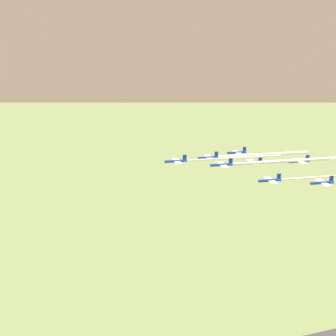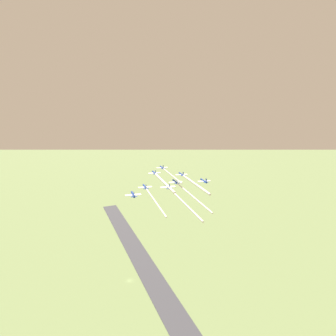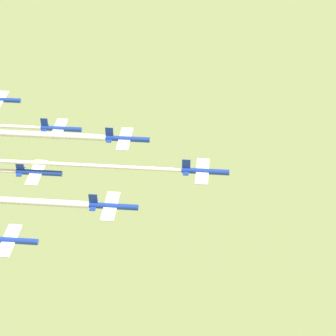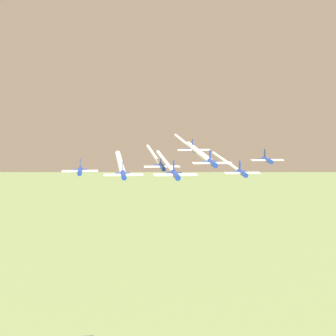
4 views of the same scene
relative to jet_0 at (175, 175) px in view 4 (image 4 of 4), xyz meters
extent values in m
cylinder|color=#19389E|center=(0.24, 0.26, -0.04)|extent=(6.88, 7.14, 1.08)
cube|color=white|center=(-0.16, -0.17, -0.04)|extent=(7.59, 7.40, 0.18)
cube|color=#19389E|center=(-2.26, -2.37, 1.31)|extent=(1.18, 1.23, 2.16)
cube|color=#19389E|center=(-2.26, -2.37, -0.04)|extent=(3.02, 2.95, 0.12)
cylinder|color=#19389E|center=(-17.52, -4.80, 0.29)|extent=(6.88, 7.14, 1.08)
cube|color=white|center=(-17.93, -5.22, 0.29)|extent=(7.59, 7.40, 0.18)
cube|color=#19389E|center=(-20.03, -7.43, 1.64)|extent=(1.18, 1.23, 2.16)
cube|color=#19389E|center=(-20.03, -7.43, 0.29)|extent=(3.02, 2.95, 0.12)
cylinder|color=#19389E|center=(-3.97, -17.73, -2.02)|extent=(6.88, 7.14, 1.08)
cube|color=white|center=(-4.38, -18.16, -2.02)|extent=(7.59, 7.40, 0.18)
cube|color=#19389E|center=(-6.48, -20.36, -0.67)|extent=(1.18, 1.23, 2.16)
cube|color=#19389E|center=(-6.48, -20.36, -2.02)|extent=(3.02, 2.95, 0.12)
cylinder|color=#19389E|center=(-35.29, -9.85, -3.95)|extent=(6.88, 7.14, 1.08)
cube|color=white|center=(-35.70, -10.28, -3.95)|extent=(7.59, 7.40, 0.18)
cube|color=#19389E|center=(-37.80, -12.48, -2.60)|extent=(1.18, 1.23, 2.16)
cube|color=#19389E|center=(-37.80, -12.48, -3.95)|extent=(3.02, 2.95, 0.12)
cylinder|color=#19389E|center=(-21.74, -22.78, -2.27)|extent=(6.88, 7.14, 1.08)
cube|color=white|center=(-22.14, -23.21, -2.27)|extent=(7.59, 7.40, 0.18)
cube|color=#19389E|center=(-24.25, -25.41, -0.92)|extent=(1.18, 1.23, 2.16)
cube|color=#19389E|center=(-24.25, -25.41, -2.27)|extent=(3.02, 2.95, 0.12)
cylinder|color=#19389E|center=(-8.18, -35.71, -3.09)|extent=(6.88, 7.14, 1.08)
cube|color=white|center=(-8.59, -36.14, -3.09)|extent=(7.59, 7.40, 0.18)
cube|color=#19389E|center=(-10.69, -38.34, -1.74)|extent=(1.18, 1.23, 2.16)
cube|color=#19389E|center=(-10.69, -38.34, -3.09)|extent=(3.02, 2.95, 0.12)
cylinder|color=#19389E|center=(-53.06, -14.91, -2.79)|extent=(6.88, 7.14, 1.08)
cube|color=white|center=(-53.46, -15.33, -2.79)|extent=(7.59, 7.40, 0.18)
cube|color=#19389E|center=(-55.57, -17.54, -1.44)|extent=(1.18, 1.23, 2.16)
cube|color=#19389E|center=(-55.57, -17.54, -2.79)|extent=(3.02, 2.95, 0.12)
cylinder|color=#19389E|center=(-39.50, -27.84, -0.06)|extent=(6.88, 7.14, 1.08)
cube|color=white|center=(-39.91, -28.27, -0.06)|extent=(7.59, 7.40, 0.18)
cube|color=#19389E|center=(-42.01, -30.47, 1.29)|extent=(1.18, 1.23, 2.16)
cube|color=#19389E|center=(-42.01, -30.47, -0.06)|extent=(3.02, 2.95, 0.12)
cylinder|color=white|center=(-16.56, -17.35, -0.04)|extent=(28.04, 29.34, 0.75)
cylinder|color=white|center=(-34.40, -22.49, 0.29)|extent=(28.62, 29.91, 1.33)
cylinder|color=white|center=(-21.14, -35.72, -2.02)|extent=(29.18, 30.49, 1.30)
cylinder|color=white|center=(-53.00, -28.42, -3.95)|extent=(29.86, 31.25, 0.75)
cylinder|color=white|center=(-41.21, -43.19, -2.27)|extent=(33.39, 34.94, 0.75)
cylinder|color=white|center=(-57.45, -46.65, -0.06)|extent=(30.34, 31.75, 0.77)
camera|label=1|loc=(-99.91, 146.73, 51.12)|focal=50.00mm
camera|label=2|loc=(-156.11, -96.27, 39.86)|focal=28.00mm
camera|label=3|loc=(73.38, -67.26, 70.59)|focal=70.00mm
camera|label=4|loc=(113.27, 97.53, 19.36)|focal=85.00mm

